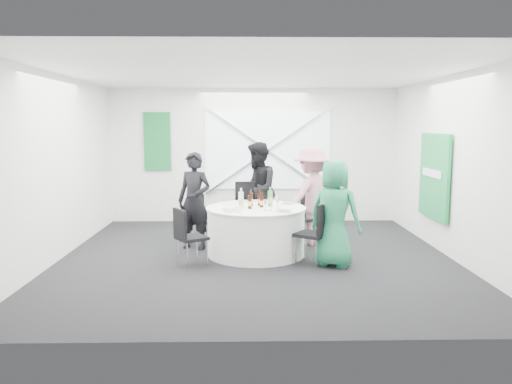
{
  "coord_description": "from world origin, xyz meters",
  "views": [
    {
      "loc": [
        -0.15,
        -7.5,
        2.04
      ],
      "look_at": [
        0.0,
        0.2,
        1.0
      ],
      "focal_mm": 35.0,
      "sensor_mm": 36.0,
      "label": 1
    }
  ],
  "objects_px": {
    "banquet_table": "(256,231)",
    "chair_front_right": "(317,229)",
    "green_water_bottle": "(270,199)",
    "clear_water_bottle": "(241,200)",
    "person_man_back_left": "(194,201)",
    "person_woman_pink": "(312,196)",
    "chair_back": "(248,205)",
    "person_woman_green": "(334,213)",
    "chair_back_left": "(201,216)",
    "chair_back_right": "(305,213)",
    "person_man_back": "(257,190)",
    "chair_front_left": "(187,233)"
  },
  "relations": [
    {
      "from": "chair_back",
      "to": "clear_water_bottle",
      "type": "height_order",
      "value": "clear_water_bottle"
    },
    {
      "from": "banquet_table",
      "to": "chair_back",
      "type": "height_order",
      "value": "chair_back"
    },
    {
      "from": "chair_front_right",
      "to": "person_man_back_left",
      "type": "bearing_deg",
      "value": -83.75
    },
    {
      "from": "clear_water_bottle",
      "to": "chair_back",
      "type": "bearing_deg",
      "value": 84.61
    },
    {
      "from": "chair_back_left",
      "to": "person_man_back_left",
      "type": "distance_m",
      "value": 0.42
    },
    {
      "from": "chair_back_right",
      "to": "green_water_bottle",
      "type": "bearing_deg",
      "value": -84.62
    },
    {
      "from": "chair_back",
      "to": "banquet_table",
      "type": "bearing_deg",
      "value": -90.0
    },
    {
      "from": "banquet_table",
      "to": "person_woman_pink",
      "type": "height_order",
      "value": "person_woman_pink"
    },
    {
      "from": "chair_back_right",
      "to": "chair_front_right",
      "type": "distance_m",
      "value": 1.29
    },
    {
      "from": "chair_back_right",
      "to": "person_man_back_left",
      "type": "relative_size",
      "value": 0.58
    },
    {
      "from": "banquet_table",
      "to": "person_man_back",
      "type": "xyz_separation_m",
      "value": [
        0.05,
        1.2,
        0.49
      ]
    },
    {
      "from": "chair_back",
      "to": "chair_front_right",
      "type": "height_order",
      "value": "chair_back"
    },
    {
      "from": "green_water_bottle",
      "to": "clear_water_bottle",
      "type": "distance_m",
      "value": 0.48
    },
    {
      "from": "person_woman_pink",
      "to": "clear_water_bottle",
      "type": "height_order",
      "value": "person_woman_pink"
    },
    {
      "from": "banquet_table",
      "to": "person_woman_green",
      "type": "xyz_separation_m",
      "value": [
        1.12,
        -0.66,
        0.4
      ]
    },
    {
      "from": "banquet_table",
      "to": "clear_water_bottle",
      "type": "xyz_separation_m",
      "value": [
        -0.23,
        -0.08,
        0.5
      ]
    },
    {
      "from": "person_man_back",
      "to": "person_woman_green",
      "type": "height_order",
      "value": "person_man_back"
    },
    {
      "from": "banquet_table",
      "to": "chair_front_right",
      "type": "distance_m",
      "value": 1.07
    },
    {
      "from": "person_woman_green",
      "to": "person_man_back",
      "type": "bearing_deg",
      "value": -29.59
    },
    {
      "from": "person_woman_green",
      "to": "chair_front_right",
      "type": "bearing_deg",
      "value": 20.21
    },
    {
      "from": "chair_front_left",
      "to": "chair_front_right",
      "type": "bearing_deg",
      "value": -121.77
    },
    {
      "from": "chair_back_right",
      "to": "person_woman_green",
      "type": "height_order",
      "value": "person_woman_green"
    },
    {
      "from": "chair_back_right",
      "to": "chair_front_left",
      "type": "height_order",
      "value": "chair_back_right"
    },
    {
      "from": "banquet_table",
      "to": "chair_back_left",
      "type": "bearing_deg",
      "value": 143.1
    },
    {
      "from": "banquet_table",
      "to": "chair_back_right",
      "type": "bearing_deg",
      "value": 38.75
    },
    {
      "from": "chair_front_left",
      "to": "person_woman_pink",
      "type": "relative_size",
      "value": 0.51
    },
    {
      "from": "chair_front_right",
      "to": "chair_front_left",
      "type": "distance_m",
      "value": 1.88
    },
    {
      "from": "chair_back",
      "to": "person_woman_pink",
      "type": "xyz_separation_m",
      "value": [
        1.09,
        -0.44,
        0.23
      ]
    },
    {
      "from": "person_man_back_left",
      "to": "clear_water_bottle",
      "type": "relative_size",
      "value": 5.14
    },
    {
      "from": "chair_back",
      "to": "person_man_back_left",
      "type": "height_order",
      "value": "person_man_back_left"
    },
    {
      "from": "chair_front_right",
      "to": "person_man_back_left",
      "type": "height_order",
      "value": "person_man_back_left"
    },
    {
      "from": "chair_back_left",
      "to": "clear_water_bottle",
      "type": "relative_size",
      "value": 2.74
    },
    {
      "from": "chair_back_right",
      "to": "chair_front_left",
      "type": "distance_m",
      "value": 2.29
    },
    {
      "from": "chair_back_left",
      "to": "person_woman_pink",
      "type": "relative_size",
      "value": 0.51
    },
    {
      "from": "banquet_table",
      "to": "chair_front_left",
      "type": "bearing_deg",
      "value": -146.62
    },
    {
      "from": "chair_back",
      "to": "chair_back_right",
      "type": "bearing_deg",
      "value": -30.89
    },
    {
      "from": "chair_back_left",
      "to": "clear_water_bottle",
      "type": "xyz_separation_m",
      "value": [
        0.69,
        -0.77,
        0.39
      ]
    },
    {
      "from": "person_man_back_left",
      "to": "person_woman_pink",
      "type": "relative_size",
      "value": 0.96
    },
    {
      "from": "chair_back_right",
      "to": "clear_water_bottle",
      "type": "xyz_separation_m",
      "value": [
        -1.08,
        -0.76,
        0.34
      ]
    },
    {
      "from": "chair_back",
      "to": "person_woman_pink",
      "type": "relative_size",
      "value": 0.61
    },
    {
      "from": "chair_back",
      "to": "chair_back_left",
      "type": "distance_m",
      "value": 0.92
    },
    {
      "from": "person_woman_pink",
      "to": "green_water_bottle",
      "type": "relative_size",
      "value": 5.4
    },
    {
      "from": "chair_front_right",
      "to": "person_woman_green",
      "type": "distance_m",
      "value": 0.35
    },
    {
      "from": "chair_front_right",
      "to": "person_woman_green",
      "type": "xyz_separation_m",
      "value": [
        0.25,
        -0.04,
        0.24
      ]
    },
    {
      "from": "chair_back_right",
      "to": "chair_front_left",
      "type": "relative_size",
      "value": 1.08
    },
    {
      "from": "person_woman_green",
      "to": "chair_front_left",
      "type": "bearing_deg",
      "value": 30.65
    },
    {
      "from": "chair_front_left",
      "to": "person_man_back_left",
      "type": "xyz_separation_m",
      "value": [
        0.0,
        1.09,
        0.3
      ]
    },
    {
      "from": "chair_back",
      "to": "person_woman_green",
      "type": "relative_size",
      "value": 0.66
    },
    {
      "from": "banquet_table",
      "to": "chair_back_left",
      "type": "distance_m",
      "value": 1.16
    },
    {
      "from": "person_man_back_left",
      "to": "green_water_bottle",
      "type": "height_order",
      "value": "person_man_back_left"
    }
  ]
}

